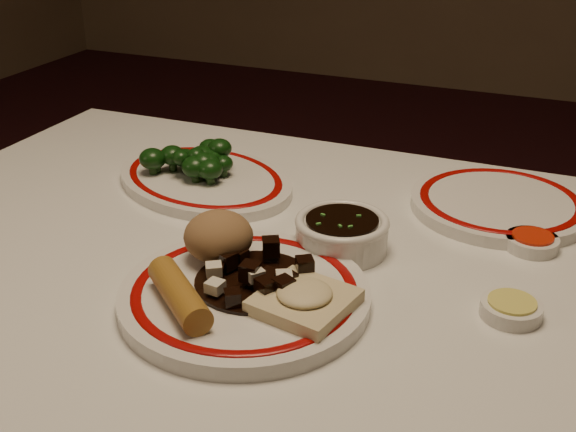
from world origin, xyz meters
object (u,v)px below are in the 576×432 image
at_px(stirfry_heap, 254,276).
at_px(broccoli_plate, 204,179).
at_px(dining_table, 289,350).
at_px(spring_roll, 179,294).
at_px(rice_mound, 219,236).
at_px(soy_bowl, 342,235).
at_px(broccoli_pile, 197,160).
at_px(main_plate, 245,295).
at_px(fried_wonton, 304,299).

height_order(stirfry_heap, broccoli_plate, stirfry_heap).
relative_size(dining_table, spring_roll, 10.50).
bearing_deg(rice_mound, broccoli_plate, 122.58).
relative_size(broccoli_plate, soy_bowl, 3.17).
relative_size(rice_mound, soy_bowl, 0.71).
distance_m(dining_table, broccoli_pile, 0.34).
relative_size(broccoli_pile, soy_bowl, 1.19).
relative_size(spring_roll, broccoli_plate, 0.32).
bearing_deg(broccoli_plate, dining_table, -43.31).
distance_m(spring_roll, broccoli_plate, 0.35).
height_order(main_plate, spring_roll, spring_roll).
relative_size(main_plate, broccoli_pile, 2.05).
height_order(broccoli_plate, broccoli_pile, broccoli_pile).
bearing_deg(soy_bowl, dining_table, -106.46).
bearing_deg(main_plate, stirfry_heap, 66.94).
distance_m(rice_mound, stirfry_heap, 0.07).
distance_m(fried_wonton, broccoli_pile, 0.39).
bearing_deg(broccoli_pile, fried_wonton, -44.72).
bearing_deg(fried_wonton, broccoli_plate, 134.13).
distance_m(spring_roll, stirfry_heap, 0.09).
relative_size(dining_table, rice_mound, 15.21).
height_order(dining_table, fried_wonton, fried_wonton).
height_order(rice_mound, soy_bowl, rice_mound).
bearing_deg(soy_bowl, broccoli_pile, 157.12).
xyz_separation_m(fried_wonton, stirfry_heap, (-0.07, 0.02, -0.00)).
xyz_separation_m(rice_mound, broccoli_plate, (-0.14, 0.21, -0.04)).
distance_m(broccoli_pile, soy_bowl, 0.28).
bearing_deg(stirfry_heap, broccoli_pile, 129.82).
bearing_deg(main_plate, broccoli_pile, 127.60).
relative_size(stirfry_heap, broccoli_plate, 0.36).
distance_m(rice_mound, broccoli_pile, 0.26).
relative_size(spring_roll, fried_wonton, 1.08).
xyz_separation_m(fried_wonton, broccoli_plate, (-0.26, 0.27, -0.02)).
relative_size(main_plate, stirfry_heap, 2.11).
bearing_deg(broccoli_plate, broccoli_pile, -169.57).
distance_m(stirfry_heap, broccoli_pile, 0.32).
height_order(main_plate, stirfry_heap, stirfry_heap).
relative_size(main_plate, fried_wonton, 2.57).
bearing_deg(dining_table, soy_bowl, 73.54).
bearing_deg(spring_roll, rice_mound, 46.32).
relative_size(dining_table, fried_wonton, 11.30).
xyz_separation_m(spring_roll, broccoli_plate, (-0.15, 0.32, -0.02)).
xyz_separation_m(rice_mound, fried_wonton, (0.13, -0.06, -0.02)).
relative_size(stirfry_heap, broccoli_pile, 0.97).
bearing_deg(fried_wonton, broccoli_pile, 135.28).
distance_m(main_plate, broccoli_plate, 0.33).
bearing_deg(soy_bowl, broccoli_plate, 156.05).
bearing_deg(spring_roll, dining_table, 7.89).
height_order(main_plate, rice_mound, rice_mound).
bearing_deg(dining_table, spring_roll, -122.99).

